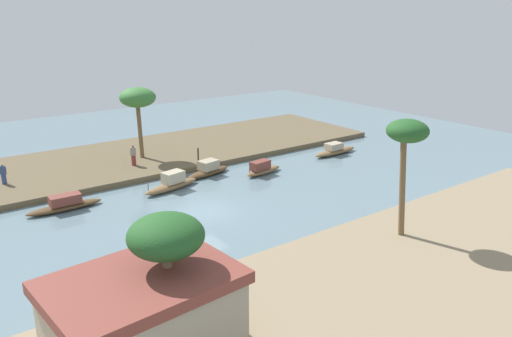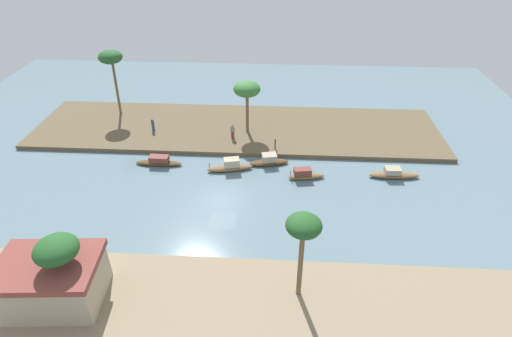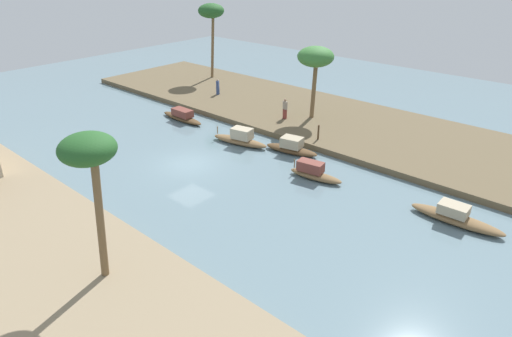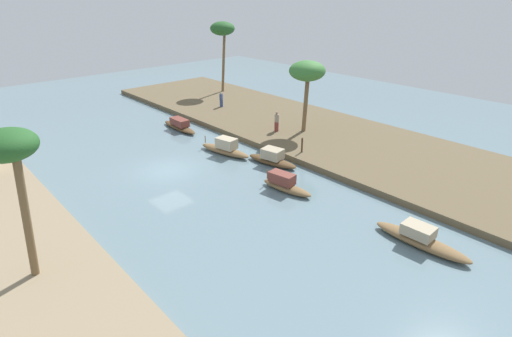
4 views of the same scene
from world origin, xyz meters
TOP-DOWN VIEW (x-y plane):
  - river_water at (0.00, 0.00)m, footprint 75.01×75.01m
  - riverbank_left at (0.00, -13.65)m, footprint 47.71×12.08m
  - sampan_with_tall_canopy at (-0.27, -4.94)m, footprint 4.77×1.97m
  - sampan_open_hull at (7.26, -5.50)m, footprint 4.90×1.11m
  - sampan_near_left_bank at (-16.57, -4.62)m, footprint 5.01×1.27m
  - sampan_midstream at (-4.16, -6.25)m, footprint 4.22×1.92m
  - sampan_upstream_small at (-7.77, -3.90)m, footprint 3.71×1.46m
  - person_on_near_bank at (0.12, -10.87)m, footprint 0.50×0.49m
  - person_by_mooring at (9.61, -12.11)m, footprint 0.47×0.49m
  - mooring_post at (-4.73, -8.81)m, footprint 0.14×0.14m
  - palm_tree_left_near at (-1.41, -12.77)m, footprint 3.01×3.01m
  - palm_tree_left_far at (15.05, -16.72)m, footprint 2.82×2.82m
  - palm_tree_right_tall at (-6.70, 10.39)m, footprint 2.28×2.28m

SIDE VIEW (x-z plane):
  - river_water at x=0.00m, z-range 0.00..0.00m
  - riverbank_left at x=0.00m, z-range 0.00..0.45m
  - sampan_near_left_bank at x=-16.57m, z-range -0.16..0.93m
  - sampan_open_hull at x=7.26m, z-range -0.13..0.92m
  - sampan_midstream at x=-4.16m, z-range -0.16..1.06m
  - sampan_upstream_small at x=-7.77m, z-range -0.12..1.03m
  - sampan_with_tall_canopy at x=-0.27m, z-range -0.19..1.15m
  - mooring_post at x=-4.73m, z-range 0.45..1.60m
  - person_by_mooring at x=9.61m, z-range 0.37..1.93m
  - person_on_near_bank at x=0.12m, z-range 0.36..2.09m
  - palm_tree_left_near at x=-1.41m, z-range 2.52..8.52m
  - palm_tree_right_tall at x=-6.70m, z-range 2.84..9.44m
  - palm_tree_left_far at x=15.05m, z-range 3.47..11.42m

